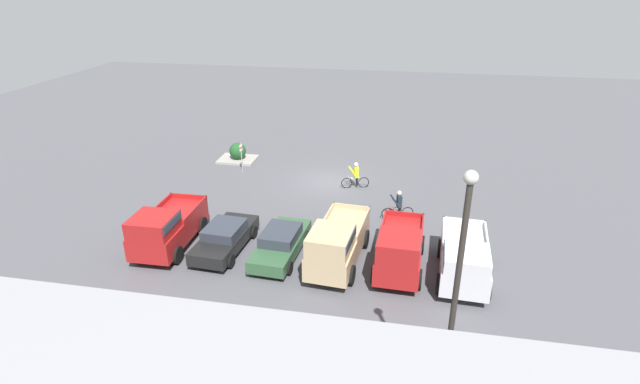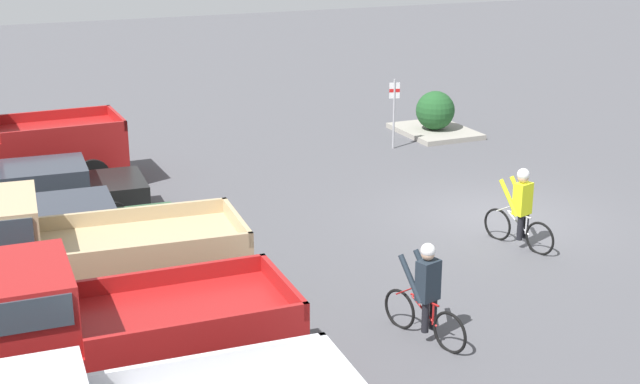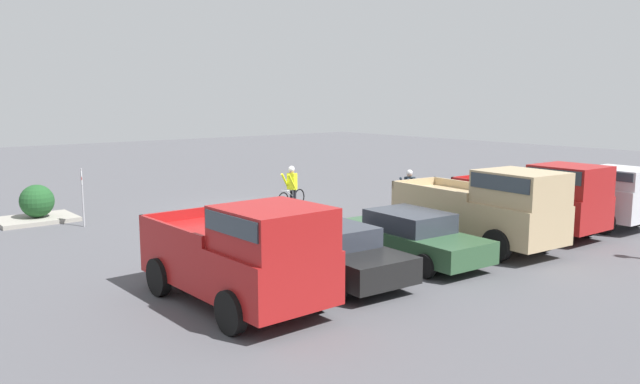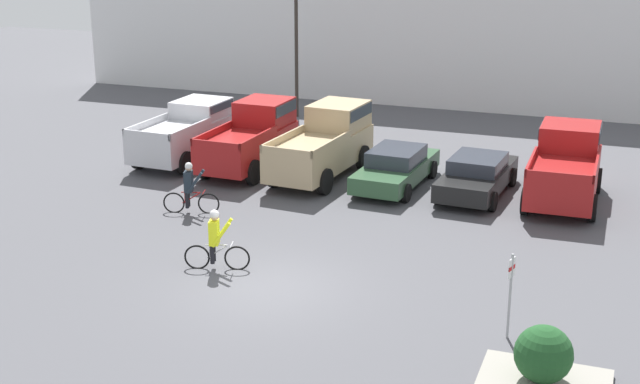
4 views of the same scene
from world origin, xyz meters
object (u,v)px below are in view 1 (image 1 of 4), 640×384
at_px(pickup_truck_1, 400,249).
at_px(sedan_1, 225,237).
at_px(cyclist_0, 356,175).
at_px(lamppost, 455,297).
at_px(cyclist_1, 398,205).
at_px(pickup_truck_2, 337,243).
at_px(shrub, 238,151).
at_px(fire_lane_sign, 241,154).
at_px(pickup_truck_0, 464,258).
at_px(sedan_0, 281,243).
at_px(pickup_truck_3, 166,228).

bearing_deg(pickup_truck_1, sedan_1, -3.04).
bearing_deg(cyclist_0, lamppost, 104.76).
bearing_deg(cyclist_1, pickup_truck_1, 92.79).
bearing_deg(lamppost, pickup_truck_2, -62.14).
height_order(pickup_truck_1, lamppost, lamppost).
bearing_deg(shrub, pickup_truck_1, 133.71).
xyz_separation_m(fire_lane_sign, shrub, (0.98, -1.96, -0.49)).
distance_m(sedan_1, fire_lane_sign, 10.46).
distance_m(pickup_truck_1, fire_lane_sign, 15.24).
bearing_deg(pickup_truck_0, lamppost, 81.40).
distance_m(pickup_truck_0, cyclist_0, 11.06).
relative_size(sedan_0, pickup_truck_3, 0.97).
xyz_separation_m(pickup_truck_3, lamppost, (-12.74, 8.29, 3.57)).
height_order(fire_lane_sign, shrub, fire_lane_sign).
bearing_deg(pickup_truck_2, sedan_0, -10.22).
height_order(lamppost, shrub, lamppost).
bearing_deg(sedan_1, cyclist_0, -121.13).
height_order(pickup_truck_0, shrub, pickup_truck_0).
distance_m(pickup_truck_3, fire_lane_sign, 10.61).
height_order(pickup_truck_0, cyclist_0, pickup_truck_0).
bearing_deg(fire_lane_sign, cyclist_1, 154.30).
bearing_deg(pickup_truck_2, shrub, -53.96).
relative_size(pickup_truck_3, cyclist_0, 2.86).
bearing_deg(sedan_0, pickup_truck_1, 175.41).
xyz_separation_m(pickup_truck_0, pickup_truck_3, (13.98, -0.09, 0.08)).
relative_size(pickup_truck_3, shrub, 4.15).
bearing_deg(sedan_1, cyclist_1, -148.61).
distance_m(sedan_0, shrub, 13.66).
distance_m(sedan_1, cyclist_0, 10.28).
bearing_deg(pickup_truck_3, pickup_truck_2, 179.96).
bearing_deg(cyclist_0, fire_lane_sign, -9.49).
height_order(pickup_truck_2, cyclist_0, pickup_truck_2).
bearing_deg(pickup_truck_1, shrub, -46.29).
xyz_separation_m(pickup_truck_0, cyclist_0, (5.87, -9.37, -0.26)).
distance_m(pickup_truck_1, sedan_0, 5.63).
xyz_separation_m(pickup_truck_3, shrub, (0.79, -12.56, -0.45)).
relative_size(sedan_0, fire_lane_sign, 2.36).
height_order(pickup_truck_0, lamppost, lamppost).
relative_size(lamppost, shrub, 7.01).
bearing_deg(pickup_truck_0, sedan_1, -2.95).
distance_m(cyclist_1, lamppost, 14.40).
bearing_deg(lamppost, fire_lane_sign, -56.42).
relative_size(pickup_truck_1, sedan_0, 1.04).
distance_m(pickup_truck_3, lamppost, 15.61).
bearing_deg(pickup_truck_0, pickup_truck_3, -0.36).
relative_size(pickup_truck_3, cyclist_1, 2.82).
relative_size(cyclist_0, shrub, 1.45).
height_order(sedan_0, fire_lane_sign, fire_lane_sign).
xyz_separation_m(pickup_truck_1, pickup_truck_2, (2.82, 0.05, 0.03)).
bearing_deg(sedan_1, pickup_truck_1, 176.96).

